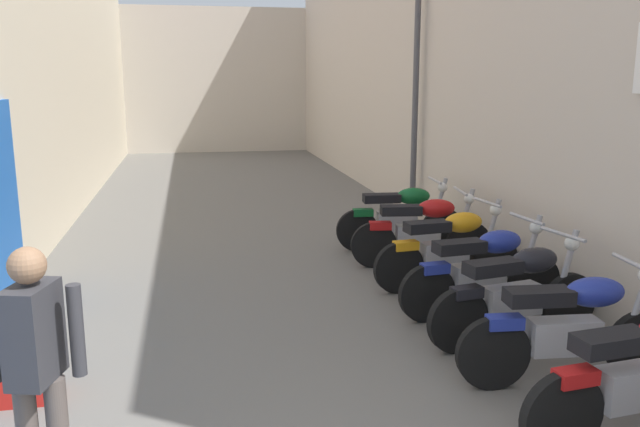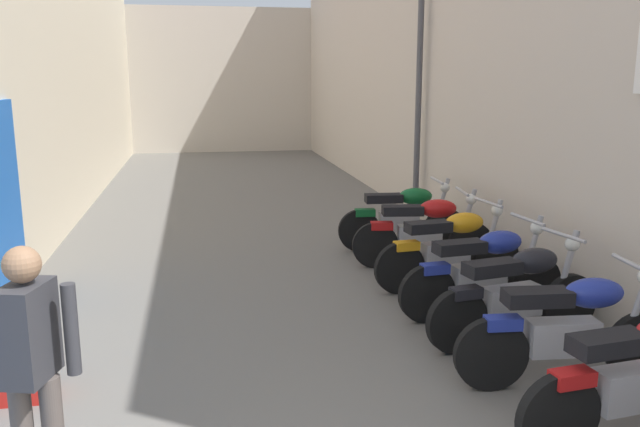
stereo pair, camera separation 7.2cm
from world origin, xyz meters
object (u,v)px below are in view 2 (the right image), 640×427
motorcycle_third (570,327)px  motorcycle_sixth (450,247)px  motorcycle_fifth (484,270)px  motorcycle_eighth (403,216)px  motorcycle_fourth (517,292)px  plastic_crate (17,381)px  pedestrian_by_doorway (31,362)px  street_lamp (415,53)px  motorcycle_seventh (424,230)px

motorcycle_third → motorcycle_sixth: (-0.00, 2.52, 0.00)m
motorcycle_fifth → motorcycle_eighth: 2.69m
motorcycle_third → motorcycle_fourth: bearing=90.0°
motorcycle_sixth → plastic_crate: bearing=-155.9°
motorcycle_third → motorcycle_fourth: (-0.00, 0.88, 0.00)m
pedestrian_by_doorway → motorcycle_sixth: bearing=41.7°
pedestrian_by_doorway → street_lamp: size_ratio=0.32×
motorcycle_seventh → pedestrian_by_doorway: pedestrian_by_doorway is taller
motorcycle_fifth → motorcycle_sixth: size_ratio=1.00×
motorcycle_fifth → street_lamp: bearing=81.1°
motorcycle_fourth → plastic_crate: (-4.28, -0.28, -0.36)m
motorcycle_third → motorcycle_fifth: same height
motorcycle_fifth → motorcycle_seventh: 1.81m
motorcycle_fifth → pedestrian_by_doorway: size_ratio=1.18×
motorcycle_fourth → street_lamp: street_lamp is taller
motorcycle_fifth → motorcycle_eighth: size_ratio=1.00×
motorcycle_seventh → motorcycle_eighth: bearing=90.0°
motorcycle_fourth → pedestrian_by_doorway: (-3.78, -1.73, 0.42)m
motorcycle_fourth → plastic_crate: size_ratio=4.17×
motorcycle_fourth → pedestrian_by_doorway: bearing=-155.4°
motorcycle_seventh → motorcycle_sixth: bearing=-90.0°
motorcycle_sixth → pedestrian_by_doorway: (-3.78, -3.37, 0.42)m
motorcycle_fifth → pedestrian_by_doorway: pedestrian_by_doorway is taller
street_lamp → motorcycle_fourth: bearing=-97.7°
motorcycle_sixth → pedestrian_by_doorway: bearing=-138.3°
motorcycle_fourth → plastic_crate: bearing=-176.3°
motorcycle_seventh → motorcycle_fourth: bearing=-90.0°
motorcycle_third → motorcycle_eighth: same height
motorcycle_fifth → plastic_crate: size_ratio=4.20×
motorcycle_third → street_lamp: bearing=83.4°
motorcycle_seventh → motorcycle_fifth: bearing=-90.0°
pedestrian_by_doorway → street_lamp: bearing=57.0°
motorcycle_sixth → street_lamp: 4.29m
motorcycle_third → plastic_crate: motorcycle_third is taller
pedestrian_by_doorway → motorcycle_seventh: bearing=48.4°
motorcycle_fourth → motorcycle_seventh: size_ratio=1.00×
motorcycle_fifth → motorcycle_sixth: 0.92m
motorcycle_fourth → motorcycle_sixth: (0.00, 1.64, 0.00)m
street_lamp → motorcycle_sixth: bearing=-101.2°
motorcycle_eighth → street_lamp: (0.70, 1.78, 2.32)m
motorcycle_eighth → motorcycle_sixth: bearing=-90.0°
pedestrian_by_doorway → street_lamp: 8.46m
motorcycle_fourth → motorcycle_eighth: bearing=90.0°
motorcycle_fifth → motorcycle_eighth: same height
motorcycle_third → street_lamp: size_ratio=0.38×
pedestrian_by_doorway → plastic_crate: 1.72m
motorcycle_third → motorcycle_eighth: (0.00, 4.29, 0.00)m
motorcycle_third → motorcycle_sixth: same height
motorcycle_seventh → motorcycle_eighth: 0.88m
motorcycle_third → motorcycle_seventh: (-0.00, 3.41, 0.00)m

